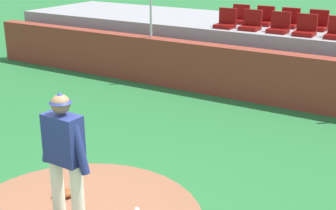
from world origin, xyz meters
TOP-DOWN VIEW (x-y plane):
  - pitcher at (-0.04, -0.08)m, footprint 0.77×0.28m
  - baseball at (0.55, 0.55)m, footprint 0.07×0.07m
  - fielding_glove at (-0.55, 0.34)m, footprint 0.36×0.34m
  - brick_barrier at (0.00, 6.36)m, footprint 17.15×0.40m
  - fence_post_left at (-3.05, 6.36)m, footprint 0.06×0.06m
  - bleacher_platform at (0.00, 8.65)m, footprint 16.90×3.43m
  - stadium_chair_0 at (-1.40, 7.43)m, footprint 0.48×0.44m
  - stadium_chair_1 at (-0.73, 7.48)m, footprint 0.48×0.44m
  - stadium_chair_2 at (0.01, 7.48)m, footprint 0.48×0.44m
  - stadium_chair_3 at (0.68, 7.42)m, footprint 0.48×0.44m
  - stadium_chair_5 at (-1.41, 8.34)m, footprint 0.48×0.44m
  - stadium_chair_6 at (-0.71, 8.37)m, footprint 0.48×0.44m
  - stadium_chair_7 at (-0.01, 8.35)m, footprint 0.48×0.44m
  - stadium_chair_8 at (0.73, 8.33)m, footprint 0.48×0.44m

SIDE VIEW (x-z plane):
  - baseball at x=0.55m, z-range 0.21..0.29m
  - fielding_glove at x=-0.55m, z-range 0.21..0.32m
  - brick_barrier at x=0.00m, z-range 0.00..1.23m
  - bleacher_platform at x=0.00m, z-range 0.00..1.48m
  - pitcher at x=-0.04m, z-range 0.35..2.08m
  - stadium_chair_0 at x=-1.40m, z-range 1.39..1.89m
  - stadium_chair_1 at x=-0.73m, z-range 1.39..1.89m
  - stadium_chair_2 at x=0.01m, z-range 1.39..1.89m
  - stadium_chair_3 at x=0.68m, z-range 1.39..1.89m
  - stadium_chair_5 at x=-1.41m, z-range 1.39..1.89m
  - stadium_chair_6 at x=-0.71m, z-range 1.39..1.89m
  - stadium_chair_7 at x=-0.01m, z-range 1.39..1.89m
  - stadium_chair_8 at x=0.73m, z-range 1.39..1.89m
  - fence_post_left at x=-3.05m, z-range 1.23..2.29m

